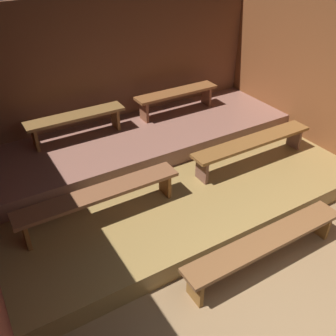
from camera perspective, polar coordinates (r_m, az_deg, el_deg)
name	(u,v)px	position (r m, az deg, el deg)	size (l,w,h in m)	color
ground	(193,213)	(5.49, 3.84, -6.93)	(6.12, 5.60, 0.08)	brown
wall_back	(117,75)	(6.67, -7.88, 14.05)	(6.12, 0.06, 2.63)	brown
platform_lower	(167,178)	(5.86, -0.13, -1.61)	(5.32, 3.33, 0.28)	olive
platform_middle	(141,140)	(6.35, -4.15, 4.31)	(5.32, 1.61, 0.28)	brown
bench_floor_center	(266,243)	(4.63, 14.83, -11.11)	(2.26, 0.33, 0.41)	brown
bench_lower_left	(100,196)	(4.79, -10.45, -4.23)	(2.17, 0.33, 0.41)	brown
bench_lower_right	(253,144)	(5.97, 12.89, 3.66)	(2.17, 0.33, 0.41)	brown
bench_middle_left	(76,119)	(6.15, -13.99, 7.29)	(1.60, 0.33, 0.41)	brown
bench_middle_right	(177,95)	(6.87, 1.36, 11.13)	(1.60, 0.33, 0.41)	brown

